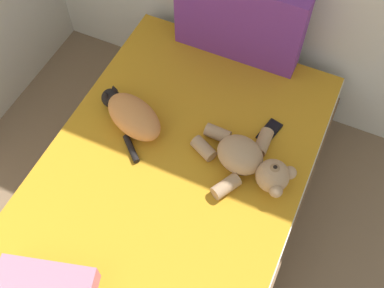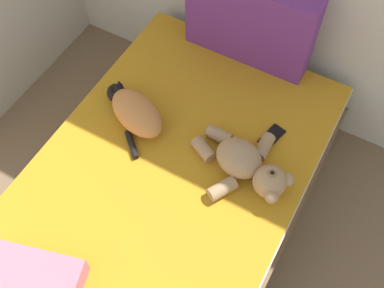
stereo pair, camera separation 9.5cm
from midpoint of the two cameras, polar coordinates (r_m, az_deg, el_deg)
bed at (r=2.41m, az=-2.60°, el=-7.83°), size 1.28×2.10×0.51m
patterned_cushion at (r=2.52m, az=8.28°, el=14.76°), size 0.70×0.14×0.48m
cat at (r=2.33m, az=-5.98°, el=4.04°), size 0.42×0.36×0.15m
teddy_bear at (r=2.17m, az=8.13°, el=-2.68°), size 0.53×0.45×0.17m
cell_phone at (r=2.35m, az=11.00°, el=0.89°), size 0.10×0.16×0.01m
throw_pillow at (r=2.04m, az=-18.20°, el=-16.44°), size 0.46×0.38×0.11m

